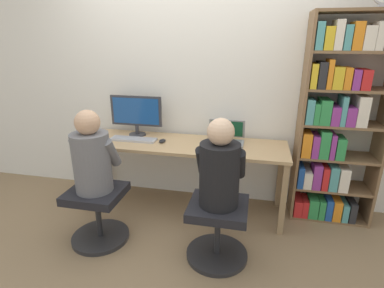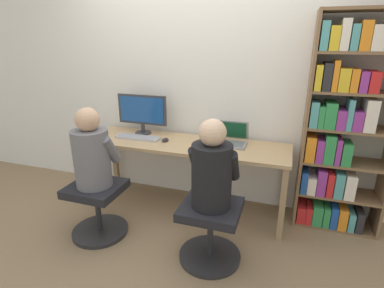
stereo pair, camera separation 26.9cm
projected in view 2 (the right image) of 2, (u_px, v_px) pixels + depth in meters
ground_plane at (175, 221)px, 2.90m from camera, size 14.00×14.00×0.00m
wall_back at (196, 78)px, 3.06m from camera, size 10.00×0.05×2.60m
desk at (185, 150)px, 2.95m from camera, size 2.02×0.58×0.72m
desktop_monitor at (142, 113)px, 3.14m from camera, size 0.55×0.17×0.42m
laptop at (228, 139)px, 2.88m from camera, size 0.35×0.29×0.22m
keyboard at (138, 137)px, 3.04m from camera, size 0.46×0.13×0.03m
computer_mouse_by_keyboard at (165, 140)px, 2.96m from camera, size 0.06×0.10×0.03m
office_chair_left at (98, 206)px, 2.65m from camera, size 0.50×0.50×0.48m
office_chair_right at (210, 229)px, 2.34m from camera, size 0.50×0.50×0.48m
person_at_monitor at (92, 153)px, 2.49m from camera, size 0.37×0.33×0.68m
person_at_laptop at (212, 169)px, 2.17m from camera, size 0.37×0.32×0.67m
bookshelf at (341, 132)px, 2.57m from camera, size 0.72×0.32×1.90m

